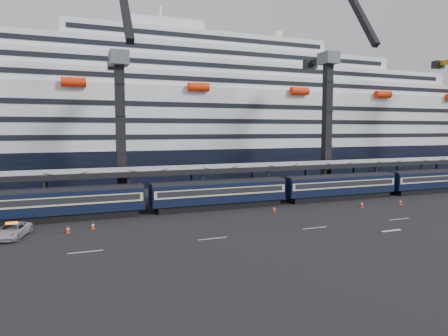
{
  "coord_description": "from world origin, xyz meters",
  "views": [
    {
      "loc": [
        -27.01,
        -40.67,
        10.83
      ],
      "look_at": [
        -7.36,
        10.0,
        5.59
      ],
      "focal_mm": 32.0,
      "sensor_mm": 36.0,
      "label": 1
    }
  ],
  "objects": [
    {
      "name": "lane_markings",
      "position": [
        8.15,
        -5.23,
        0.01
      ],
      "size": [
        111.0,
        4.27,
        0.02
      ],
      "color": "beige",
      "rests_on": "ground"
    },
    {
      "name": "train",
      "position": [
        -4.65,
        10.0,
        2.2
      ],
      "size": [
        133.05,
        3.0,
        4.05
      ],
      "color": "black",
      "rests_on": "ground"
    },
    {
      "name": "cruise_ship",
      "position": [
        -1.08,
        45.99,
        12.34
      ],
      "size": [
        214.09,
        28.84,
        34.0
      ],
      "color": "black",
      "rests_on": "ground"
    },
    {
      "name": "traffic_cone_c",
      "position": [
        -24.93,
        4.4,
        0.4
      ],
      "size": [
        0.4,
        0.4,
        0.81
      ],
      "color": "#FF2C08",
      "rests_on": "ground"
    },
    {
      "name": "traffic_cone_d",
      "position": [
        -2.06,
        5.31,
        0.39
      ],
      "size": [
        0.4,
        0.4,
        0.79
      ],
      "color": "#FF2C08",
      "rests_on": "ground"
    },
    {
      "name": "ground",
      "position": [
        0.0,
        0.0,
        0.0
      ],
      "size": [
        260.0,
        260.0,
        0.0
      ],
      "primitive_type": "plane",
      "color": "black",
      "rests_on": "ground"
    },
    {
      "name": "canopy",
      "position": [
        0.0,
        14.0,
        5.25
      ],
      "size": [
        130.0,
        6.25,
        5.53
      ],
      "color": "#919599",
      "rests_on": "ground"
    },
    {
      "name": "traffic_cone_b",
      "position": [
        -27.47,
        3.49,
        0.42
      ],
      "size": [
        0.43,
        0.43,
        0.86
      ],
      "color": "#FF2C08",
      "rests_on": "ground"
    },
    {
      "name": "pickup_truck",
      "position": [
        -32.68,
        3.59,
        0.72
      ],
      "size": [
        3.73,
        5.64,
        1.44
      ],
      "primitive_type": "imported",
      "rotation": [
        0.0,
        0.0,
        -0.28
      ],
      "color": "#9D9EA3",
      "rests_on": "ground"
    },
    {
      "name": "traffic_cone_f",
      "position": [
        17.51,
        3.27,
        0.43
      ],
      "size": [
        0.44,
        0.44,
        0.87
      ],
      "color": "#FF2C08",
      "rests_on": "ground"
    },
    {
      "name": "crane_dark_near",
      "position": [
        -20.0,
        18.59,
        11.93
      ],
      "size": [
        4.5,
        17.75,
        35.08
      ],
      "color": "#494B51",
      "rests_on": "ground"
    },
    {
      "name": "traffic_cone_e",
      "position": [
        11.03,
        3.85,
        0.43
      ],
      "size": [
        0.43,
        0.43,
        0.86
      ],
      "color": "#FF2C08",
      "rests_on": "ground"
    },
    {
      "name": "crane_dark_mid",
      "position": [
        15.0,
        17.59,
        13.36
      ],
      "size": [
        4.5,
        18.24,
        39.64
      ],
      "color": "#494B51",
      "rests_on": "ground"
    }
  ]
}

